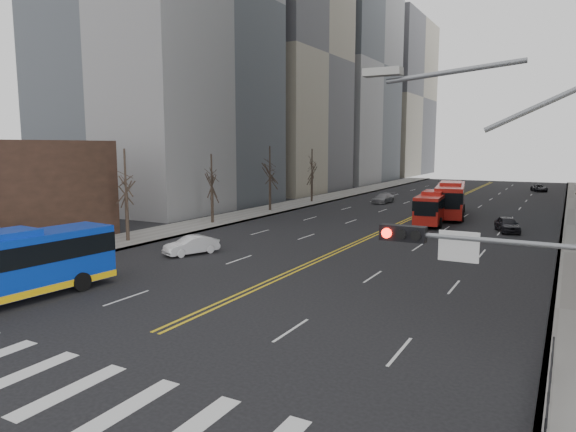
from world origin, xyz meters
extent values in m
plane|color=black|center=(0.00, 0.00, 0.00)|extent=(220.00, 220.00, 0.00)
cube|color=slate|center=(-16.50, 45.00, 0.07)|extent=(5.00, 130.00, 0.15)
cube|color=silver|center=(-1.18, 0.00, 0.01)|extent=(0.70, 4.00, 0.01)
cube|color=silver|center=(1.18, 0.00, 0.01)|extent=(0.70, 4.00, 0.01)
cube|color=silver|center=(3.55, 0.00, 0.01)|extent=(0.70, 4.00, 0.01)
cube|color=silver|center=(5.91, 0.00, 0.01)|extent=(0.70, 4.00, 0.01)
cube|color=gold|center=(-0.20, 55.00, 0.01)|extent=(0.15, 100.00, 0.01)
cube|color=gold|center=(0.20, 55.00, 0.01)|extent=(0.15, 100.00, 0.01)
cube|color=gray|center=(-31.00, 66.00, 22.00)|extent=(22.00, 22.00, 44.00)
cube|color=gray|center=(-30.00, 93.00, 24.00)|extent=(20.00, 26.00, 48.00)
cube|color=gray|center=(-29.00, 125.00, 20.00)|extent=(18.00, 30.00, 40.00)
cylinder|color=gray|center=(12.95, 2.00, 5.50)|extent=(4.50, 0.12, 0.12)
cube|color=black|center=(11.00, 2.00, 5.50)|extent=(1.10, 0.28, 0.38)
cylinder|color=#FF190C|center=(10.65, 1.84, 5.50)|extent=(0.24, 0.08, 0.24)
cylinder|color=black|center=(11.00, 1.84, 5.50)|extent=(0.24, 0.08, 0.24)
cylinder|color=black|center=(11.35, 1.84, 5.50)|extent=(0.24, 0.08, 0.24)
cube|color=silver|center=(12.30, 2.00, 5.30)|extent=(0.90, 0.06, 0.70)
cube|color=#999993|center=(10.40, 2.00, 9.30)|extent=(0.90, 0.35, 0.18)
cube|color=black|center=(14.30, 6.00, 1.15)|extent=(0.04, 6.00, 0.04)
cylinder|color=black|center=(14.30, 4.50, 0.65)|extent=(0.06, 0.06, 1.00)
cylinder|color=black|center=(14.30, 6.00, 0.65)|extent=(0.06, 0.06, 1.00)
cylinder|color=black|center=(14.30, 7.50, 0.65)|extent=(0.06, 0.06, 1.00)
cylinder|color=black|center=(14.30, 9.00, 0.65)|extent=(0.06, 0.06, 1.00)
cylinder|color=#2C201B|center=(-16.00, 19.00, 1.95)|extent=(0.28, 0.28, 3.90)
cylinder|color=#2C201B|center=(-16.00, 30.00, 1.80)|extent=(0.28, 0.28, 3.60)
cylinder|color=#2C201B|center=(-16.00, 41.00, 2.00)|extent=(0.28, 0.28, 4.00)
cylinder|color=#2C201B|center=(-16.00, 52.00, 1.90)|extent=(0.28, 0.28, 3.80)
cylinder|color=black|center=(-10.22, 7.97, 0.50)|extent=(0.38, 1.02, 1.00)
cylinder|color=black|center=(-7.70, 7.78, 0.50)|extent=(0.38, 1.02, 1.00)
cube|color=#B11A12|center=(2.72, 41.12, 1.62)|extent=(3.13, 10.11, 2.54)
cube|color=black|center=(2.72, 41.12, 2.14)|extent=(3.19, 10.14, 0.93)
cube|color=#B11A12|center=(2.72, 41.12, 2.99)|extent=(2.11, 3.63, 0.40)
cylinder|color=black|center=(1.87, 37.85, 0.50)|extent=(0.39, 1.02, 1.00)
cylinder|color=black|center=(4.12, 38.04, 0.50)|extent=(0.39, 1.02, 1.00)
cylinder|color=black|center=(1.31, 44.19, 0.50)|extent=(0.39, 1.02, 1.00)
cylinder|color=black|center=(3.56, 44.39, 0.50)|extent=(0.39, 1.02, 1.00)
cube|color=#B11A12|center=(3.24, 46.78, 1.90)|extent=(4.55, 12.14, 3.10)
cube|color=black|center=(3.24, 46.78, 2.49)|extent=(4.61, 12.17, 1.10)
cube|color=#B11A12|center=(3.24, 46.78, 3.55)|extent=(2.79, 4.44, 0.40)
cylinder|color=black|center=(2.51, 42.82, 0.50)|extent=(0.46, 1.04, 1.00)
cylinder|color=black|center=(5.17, 43.25, 0.50)|extent=(0.46, 1.04, 1.00)
cylinder|color=black|center=(1.30, 50.31, 0.50)|extent=(0.46, 1.04, 1.00)
cylinder|color=black|center=(3.97, 50.74, 0.50)|extent=(0.46, 1.04, 1.00)
imported|color=silver|center=(-8.63, 17.84, 0.65)|extent=(2.75, 4.14, 1.29)
imported|color=black|center=(9.82, 38.77, 0.68)|extent=(2.82, 4.31, 1.36)
imported|color=gray|center=(-7.29, 55.89, 0.65)|extent=(2.19, 4.64, 1.31)
imported|color=black|center=(9.99, 85.45, 0.59)|extent=(3.05, 4.62, 1.18)
camera|label=1|loc=(14.43, -9.94, 7.58)|focal=32.00mm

